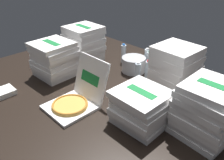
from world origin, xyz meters
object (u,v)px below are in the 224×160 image
object	(u,v)px
water_bottle_3	(147,58)
water_bottle_4	(138,73)
water_bottle_2	(153,59)
napkin_pile	(5,92)
water_bottle_5	(148,71)
pizza_stack_center_far	(55,59)
water_bottle_0	(149,61)
water_bottle_1	(124,54)
ice_bucket	(133,64)
open_pizza_box	(76,98)
pizza_stack_left_mid	(84,44)
pizza_stack_left_far	(175,67)
pizza_stack_left_near	(208,111)
pizza_stack_center_near	(142,107)

from	to	relation	value
water_bottle_3	water_bottle_4	bearing A→B (deg)	-64.87
water_bottle_2	napkin_pile	size ratio (longest dim) A/B	1.37
napkin_pile	water_bottle_5	bearing A→B (deg)	56.58
pizza_stack_center_far	napkin_pile	size ratio (longest dim) A/B	2.49
water_bottle_0	water_bottle_1	distance (m)	0.35
pizza_stack_center_far	water_bottle_3	bearing A→B (deg)	56.89
ice_bucket	water_bottle_2	bearing A→B (deg)	67.78
open_pizza_box	water_bottle_0	size ratio (longest dim) A/B	2.14
ice_bucket	napkin_pile	world-z (taller)	ice_bucket
open_pizza_box	pizza_stack_left_mid	xyz separation A→B (m)	(-0.72, 0.66, 0.13)
water_bottle_3	napkin_pile	xyz separation A→B (m)	(-0.56, -1.41, -0.08)
pizza_stack_left_far	pizza_stack_left_mid	world-z (taller)	pizza_stack_left_mid
pizza_stack_left_far	pizza_stack_left_mid	size ratio (longest dim) A/B	1.00
pizza_stack_left_mid	ice_bucket	bearing A→B (deg)	16.69
pizza_stack_center_far	water_bottle_3	size ratio (longest dim) A/B	1.81
water_bottle_1	water_bottle_3	xyz separation A→B (m)	(0.28, 0.09, 0.00)
open_pizza_box	ice_bucket	xyz separation A→B (m)	(-0.09, 0.85, 0.00)
pizza_stack_left_far	water_bottle_0	size ratio (longest dim) A/B	1.82
water_bottle_2	water_bottle_1	bearing A→B (deg)	-159.52
ice_bucket	water_bottle_4	world-z (taller)	water_bottle_4
pizza_stack_left_near	water_bottle_5	xyz separation A→B (m)	(-0.78, 0.35, -0.10)
pizza_stack_left_near	water_bottle_5	distance (m)	0.86
ice_bucket	pizza_stack_left_near	bearing A→B (deg)	-21.81
open_pizza_box	pizza_stack_left_far	xyz separation A→B (m)	(0.40, 0.88, 0.13)
water_bottle_3	open_pizza_box	bearing A→B (deg)	-87.01
water_bottle_0	water_bottle_3	world-z (taller)	same
pizza_stack_left_mid	water_bottle_4	world-z (taller)	pizza_stack_left_mid
water_bottle_2	water_bottle_0	bearing A→B (deg)	-83.82
open_pizza_box	pizza_stack_left_near	world-z (taller)	pizza_stack_left_near
pizza_stack_center_near	open_pizza_box	bearing A→B (deg)	-157.26
pizza_stack_left_mid	water_bottle_2	bearing A→B (deg)	29.83
water_bottle_1	water_bottle_3	world-z (taller)	same
water_bottle_0	ice_bucket	bearing A→B (deg)	-125.15
water_bottle_2	water_bottle_5	distance (m)	0.32
napkin_pile	pizza_stack_center_near	bearing A→B (deg)	27.59
pizza_stack_left_far	ice_bucket	bearing A→B (deg)	-175.48
pizza_stack_center_near	water_bottle_2	distance (m)	1.00
water_bottle_5	water_bottle_4	bearing A→B (deg)	-109.42
pizza_stack_center_far	napkin_pile	bearing A→B (deg)	-90.18
pizza_stack_center_far	water_bottle_2	xyz separation A→B (m)	(0.62, 0.89, -0.07)
ice_bucket	water_bottle_0	xyz separation A→B (m)	(0.10, 0.14, 0.03)
water_bottle_2	water_bottle_5	bearing A→B (deg)	-62.36
pizza_stack_center_near	pizza_stack_left_far	xyz separation A→B (m)	(-0.14, 0.66, 0.07)
pizza_stack_left_far	water_bottle_0	world-z (taller)	pizza_stack_left_far
pizza_stack_left_near	water_bottle_3	distance (m)	1.16
pizza_stack_left_far	water_bottle_1	world-z (taller)	pizza_stack_left_far
pizza_stack_left_near	pizza_stack_center_far	bearing A→B (deg)	-170.72
pizza_stack_left_far	ice_bucket	world-z (taller)	pizza_stack_left_far
open_pizza_box	water_bottle_2	world-z (taller)	open_pizza_box
water_bottle_5	napkin_pile	world-z (taller)	water_bottle_5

